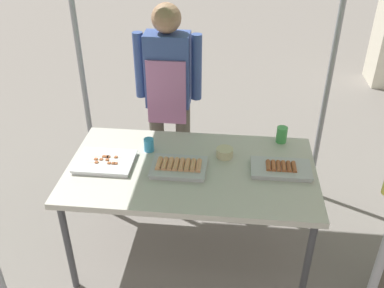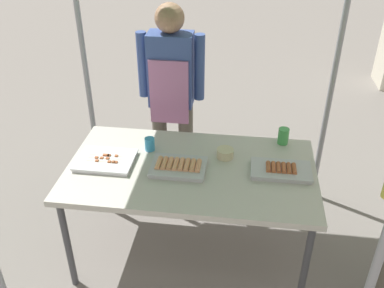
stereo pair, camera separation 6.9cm
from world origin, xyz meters
name	(u,v)px [view 1 (the left image)]	position (x,y,z in m)	size (l,w,h in m)	color
ground_plane	(191,251)	(0.00, 0.00, 0.00)	(18.00, 18.00, 0.00)	#66605B
stall_table	(191,174)	(0.00, 0.00, 0.70)	(1.60, 0.90, 0.75)	#B7B2A8
tray_grilled_sausages	(179,167)	(-0.08, -0.03, 0.77)	(0.35, 0.26, 0.05)	#ADADB2
tray_meat_skewers	(105,162)	(-0.56, -0.02, 0.77)	(0.37, 0.29, 0.04)	silver
tray_pork_links	(281,169)	(0.57, 0.02, 0.77)	(0.38, 0.23, 0.05)	#ADADB2
condiment_bowl	(225,153)	(0.21, 0.16, 0.78)	(0.11, 0.11, 0.06)	#BFB28C
drink_cup_near_edge	(282,135)	(0.60, 0.39, 0.81)	(0.07, 0.07, 0.11)	#3F994C
drink_cup_by_wok	(149,145)	(-0.31, 0.18, 0.80)	(0.07, 0.07, 0.09)	#338CBF
vendor_woman	(168,88)	(-0.26, 0.79, 0.95)	(0.52, 0.23, 1.60)	#595147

